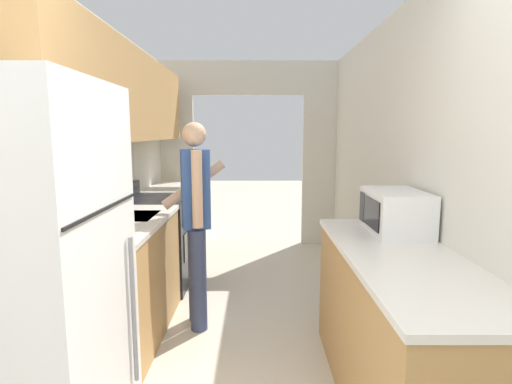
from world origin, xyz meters
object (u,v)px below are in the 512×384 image
Objects in this scene: refrigerator at (20,303)px; person at (196,220)px; range_oven at (158,242)px; microwave at (395,212)px.

refrigerator is 1.07× the size of person.
range_oven is (-0.05, 2.41, -0.42)m from refrigerator.
refrigerator reaches higher than range_oven.
refrigerator reaches higher than microwave.
refrigerator reaches higher than person.
range_oven is 1.09m from person.
microwave is at bearing -36.07° from range_oven.
person reaches higher than microwave.
range_oven is at bearing 91.24° from refrigerator.
range_oven is at bearing 143.93° from microwave.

